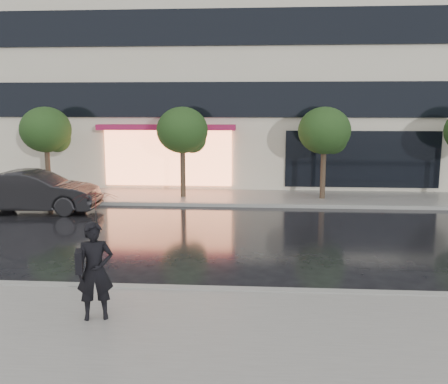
{
  "coord_description": "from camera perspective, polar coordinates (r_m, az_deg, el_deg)",
  "views": [
    {
      "loc": [
        0.28,
        -11.22,
        4.01
      ],
      "look_at": [
        -0.78,
        3.86,
        1.4
      ],
      "focal_mm": 40.0,
      "sensor_mm": 36.0,
      "label": 1
    }
  ],
  "objects": [
    {
      "name": "office_building",
      "position": [
        29.62,
        3.64,
        19.48
      ],
      "size": [
        30.0,
        12.76,
        18.0
      ],
      "color": "beige",
      "rests_on": "ground"
    },
    {
      "name": "sidewalk_near",
      "position": [
        8.9,
        1.89,
        -16.56
      ],
      "size": [
        60.0,
        4.5,
        0.12
      ],
      "primitive_type": "cube",
      "color": "slate",
      "rests_on": "ground"
    },
    {
      "name": "ground",
      "position": [
        11.92,
        2.49,
        -9.88
      ],
      "size": [
        120.0,
        120.0,
        0.0
      ],
      "primitive_type": "plane",
      "color": "black",
      "rests_on": "ground"
    },
    {
      "name": "tree_mid_west",
      "position": [
        21.52,
        -4.61,
        6.87
      ],
      "size": [
        2.2,
        2.2,
        3.99
      ],
      "color": "#33261C",
      "rests_on": "ground"
    },
    {
      "name": "pedestrian_with_umbrella",
      "position": [
        9.38,
        -14.5,
        -5.61
      ],
      "size": [
        1.02,
        1.03,
        2.4
      ],
      "rotation": [
        0.0,
        0.0,
        0.28
      ],
      "color": "black",
      "rests_on": "sidewalk_near"
    },
    {
      "name": "tree_far_west",
      "position": [
        23.19,
        -19.53,
        6.55
      ],
      "size": [
        2.2,
        2.2,
        3.99
      ],
      "color": "#33261C",
      "rests_on": "ground"
    },
    {
      "name": "curb_near",
      "position": [
        10.96,
        2.34,
        -11.29
      ],
      "size": [
        60.0,
        0.25,
        0.14
      ],
      "primitive_type": "cube",
      "color": "gray",
      "rests_on": "ground"
    },
    {
      "name": "parked_car",
      "position": [
        20.3,
        -20.83,
        0.04
      ],
      "size": [
        4.91,
        1.89,
        1.6
      ],
      "primitive_type": "imported",
      "rotation": [
        0.0,
        0.0,
        1.61
      ],
      "color": "black",
      "rests_on": "ground"
    },
    {
      "name": "sidewalk_far",
      "position": [
        21.84,
        3.23,
        -0.64
      ],
      "size": [
        60.0,
        3.5,
        0.12
      ],
      "primitive_type": "cube",
      "color": "slate",
      "rests_on": "ground"
    },
    {
      "name": "curb_far",
      "position": [
        20.12,
        3.16,
        -1.52
      ],
      "size": [
        60.0,
        0.25,
        0.14
      ],
      "primitive_type": "cube",
      "color": "gray",
      "rests_on": "ground"
    },
    {
      "name": "tree_mid_east",
      "position": [
        21.46,
        11.55,
        6.69
      ],
      "size": [
        2.2,
        2.2,
        3.99
      ],
      "color": "#33261C",
      "rests_on": "ground"
    }
  ]
}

